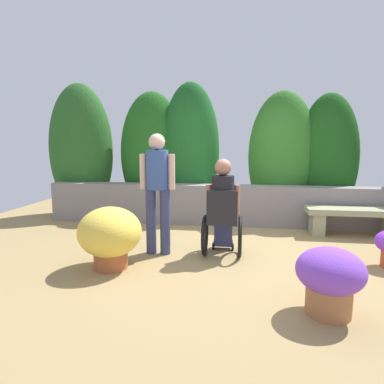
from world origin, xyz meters
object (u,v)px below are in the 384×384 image
person_standing_companion (157,186)px  flower_pot_terracotta_by_wall (110,235)px  flower_pot_purple_near (330,277)px  stone_bench (354,218)px  person_in_wheelchair (223,211)px

person_standing_companion → flower_pot_terracotta_by_wall: 0.94m
person_standing_companion → flower_pot_purple_near: size_ratio=2.69×
stone_bench → flower_pot_purple_near: flower_pot_purple_near is taller
stone_bench → flower_pot_terracotta_by_wall: (-3.46, -1.96, 0.11)m
stone_bench → flower_pot_terracotta_by_wall: 3.98m
person_standing_companion → flower_pot_purple_near: bearing=-42.1°
person_in_wheelchair → stone_bench: bearing=39.4°
person_in_wheelchair → person_standing_companion: bearing=-166.8°
flower_pot_purple_near → flower_pot_terracotta_by_wall: 2.51m
flower_pot_purple_near → stone_bench: bearing=68.6°
stone_bench → flower_pot_purple_near: 2.96m
stone_bench → person_in_wheelchair: 2.49m
person_in_wheelchair → flower_pot_purple_near: bearing=-46.5°
person_standing_companion → flower_pot_purple_near: person_standing_companion is taller
stone_bench → flower_pot_terracotta_by_wall: flower_pot_terracotta_by_wall is taller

